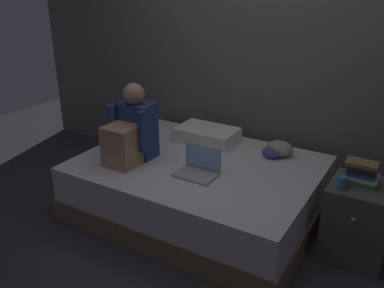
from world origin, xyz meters
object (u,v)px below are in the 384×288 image
(person_sitting, at_px, (131,132))
(mug, at_px, (342,182))
(nightstand, at_px, (357,221))
(bed, at_px, (198,188))
(clothes_pile, at_px, (277,149))
(book_stack, at_px, (362,173))
(pillow, at_px, (207,135))
(laptop, at_px, (199,168))

(person_sitting, distance_m, mug, 1.70)
(nightstand, bearing_deg, bed, -176.27)
(clothes_pile, bearing_deg, book_stack, -25.73)
(nightstand, distance_m, person_sitting, 1.90)
(bed, distance_m, person_sitting, 0.75)
(pillow, xyz_separation_m, clothes_pile, (0.69, 0.02, -0.00))
(book_stack, height_order, clothes_pile, book_stack)
(laptop, xyz_separation_m, clothes_pile, (0.41, 0.66, 0.01))
(laptop, xyz_separation_m, mug, (1.06, 0.16, 0.09))
(laptop, bearing_deg, pillow, 113.69)
(person_sitting, height_order, mug, person_sitting)
(laptop, height_order, mug, laptop)
(book_stack, bearing_deg, pillow, 166.56)
(book_stack, height_order, mug, book_stack)
(nightstand, distance_m, clothes_pile, 0.90)
(clothes_pile, bearing_deg, laptop, -121.97)
(laptop, bearing_deg, nightstand, 13.04)
(laptop, height_order, clothes_pile, laptop)
(laptop, distance_m, mug, 1.07)
(nightstand, height_order, pillow, pillow)
(laptop, bearing_deg, person_sitting, -175.70)
(book_stack, distance_m, clothes_pile, 0.84)
(nightstand, distance_m, laptop, 1.24)
(nightstand, height_order, mug, mug)
(nightstand, relative_size, person_sitting, 0.89)
(person_sitting, height_order, pillow, person_sitting)
(nightstand, xyz_separation_m, pillow, (-1.47, 0.37, 0.26))
(bed, bearing_deg, clothes_pile, 41.77)
(pillow, height_order, clothes_pile, clothes_pile)
(person_sitting, distance_m, pillow, 0.79)
(laptop, xyz_separation_m, pillow, (-0.28, 0.64, 0.01))
(laptop, bearing_deg, mug, 8.34)
(person_sitting, height_order, laptop, person_sitting)
(person_sitting, relative_size, mug, 7.28)
(bed, relative_size, laptop, 6.25)
(bed, relative_size, mug, 22.22)
(pillow, distance_m, mug, 1.43)
(bed, bearing_deg, laptop, -59.36)
(nightstand, relative_size, laptop, 1.81)
(bed, height_order, book_stack, book_stack)
(person_sitting, xyz_separation_m, laptop, (0.63, 0.05, -0.20))
(person_sitting, bearing_deg, bed, 24.73)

